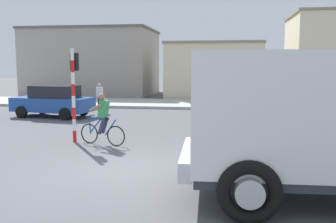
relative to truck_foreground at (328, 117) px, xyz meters
name	(u,v)px	position (x,y,z in m)	size (l,w,h in m)	color
ground_plane	(124,170)	(-4.45, 1.49, -1.67)	(120.00, 120.00, 0.00)	#56565B
sidewalk_far	(187,104)	(-4.45, 16.93, -1.59)	(80.00, 5.00, 0.16)	#ADADA8
truck_foreground	(328,117)	(0.00, 0.00, 0.00)	(5.52, 3.02, 2.90)	white
cyclist	(102,119)	(-5.95, 4.29, -0.80)	(1.68, 0.62, 1.72)	black
traffic_light_pole	(74,82)	(-7.06, 4.66, 0.40)	(0.24, 0.43, 3.20)	red
car_white_mid	(53,101)	(-10.60, 10.37, -0.85)	(4.20, 2.31, 1.60)	#234C9E
pedestrian_near_kerb	(100,97)	(-8.87, 12.48, -0.82)	(0.34, 0.22, 1.62)	#2D334C
building_corner_left	(94,62)	(-13.59, 24.75, 1.20)	(10.73, 7.55, 5.72)	#9E9389
building_mid_block	(214,70)	(-2.88, 22.40, 0.52)	(7.39, 5.29, 4.36)	beige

